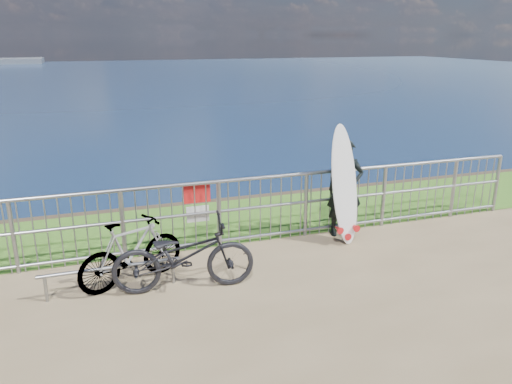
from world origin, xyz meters
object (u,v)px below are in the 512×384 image
object	(u,v)px
surfer	(345,188)
bicycle_near	(184,255)
bicycle_far	(131,252)
surfboard	(345,189)

from	to	relation	value
surfer	bicycle_near	distance (m)	3.16
surfer	bicycle_near	xyz separation A→B (m)	(-2.95, -1.08, -0.33)
surfer	bicycle_far	xyz separation A→B (m)	(-3.59, -0.69, -0.36)
surfer	bicycle_far	size ratio (longest dim) A/B	1.07
surfer	surfboard	xyz separation A→B (m)	(-0.15, -0.26, 0.07)
surfer	bicycle_near	world-z (taller)	surfer
surfer	bicycle_far	bearing A→B (deg)	-158.01
surfer	bicycle_far	world-z (taller)	surfer
bicycle_far	surfboard	bearing A→B (deg)	-106.34
surfboard	bicycle_far	distance (m)	3.49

